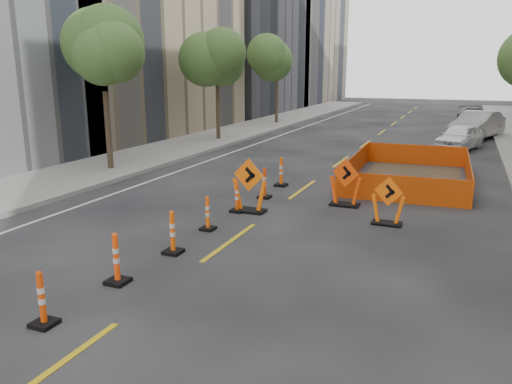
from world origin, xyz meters
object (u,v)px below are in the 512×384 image
at_px(chevron_sign_left, 249,185).
at_px(chevron_sign_center, 345,182).
at_px(channelizer_7, 265,183).
at_px(chevron_sign_right, 388,201).
at_px(channelizer_2, 42,299).
at_px(channelizer_4, 172,232).
at_px(parked_car_near, 459,137).
at_px(channelizer_6, 237,197).
at_px(parked_car_far, 472,116).
at_px(channelizer_5, 208,213).
at_px(channelizer_8, 281,172).
at_px(parked_car_mid, 477,125).
at_px(channelizer_3, 116,258).

relative_size(chevron_sign_left, chevron_sign_center, 1.08).
distance_m(channelizer_7, chevron_sign_right, 4.43).
bearing_deg(channelizer_2, channelizer_4, 86.98).
xyz_separation_m(channelizer_2, channelizer_4, (0.20, 3.73, 0.03)).
bearing_deg(chevron_sign_center, parked_car_near, 95.91).
distance_m(channelizer_4, channelizer_6, 3.73).
xyz_separation_m(chevron_sign_left, chevron_sign_center, (2.49, 1.77, -0.06)).
height_order(chevron_sign_center, parked_car_far, chevron_sign_center).
bearing_deg(channelizer_7, channelizer_5, -92.27).
height_order(channelizer_8, parked_car_far, parked_car_far).
relative_size(channelizer_8, chevron_sign_right, 0.80).
bearing_deg(chevron_sign_right, parked_car_far, 99.45).
xyz_separation_m(parked_car_mid, parked_car_far, (-0.19, 8.00, -0.16)).
xyz_separation_m(channelizer_8, chevron_sign_right, (4.28, -3.28, 0.14)).
distance_m(channelizer_2, parked_car_far, 36.55).
xyz_separation_m(channelizer_3, chevron_sign_right, (4.40, 6.05, 0.15)).
height_order(channelizer_4, chevron_sign_right, chevron_sign_right).
height_order(channelizer_2, channelizer_5, channelizer_2).
relative_size(channelizer_2, chevron_sign_left, 0.60).
xyz_separation_m(chevron_sign_center, parked_car_near, (3.08, 13.39, -0.08)).
bearing_deg(parked_car_mid, channelizer_8, -91.76).
xyz_separation_m(channelizer_4, parked_car_far, (6.55, 32.19, 0.16)).
bearing_deg(parked_car_mid, channelizer_7, -89.50).
xyz_separation_m(channelizer_6, parked_car_mid, (6.82, 20.46, 0.36)).
relative_size(channelizer_7, chevron_sign_center, 0.69).
height_order(channelizer_8, chevron_sign_right, chevron_sign_right).
relative_size(channelizer_3, chevron_sign_center, 0.70).
distance_m(channelizer_7, chevron_sign_left, 1.74).
distance_m(channelizer_7, parked_car_mid, 19.75).
distance_m(chevron_sign_left, parked_car_far, 28.98).
xyz_separation_m(chevron_sign_left, parked_car_far, (6.29, 28.29, -0.13)).
relative_size(channelizer_7, chevron_sign_left, 0.64).
distance_m(channelizer_2, channelizer_5, 5.60).
xyz_separation_m(channelizer_3, channelizer_4, (0.14, 1.87, -0.01)).
bearing_deg(channelizer_2, channelizer_5, 88.80).
xyz_separation_m(channelizer_2, channelizer_3, (0.06, 1.87, 0.04)).
bearing_deg(channelizer_6, chevron_sign_center, 34.42).
height_order(chevron_sign_center, parked_car_mid, parked_car_mid).
distance_m(chevron_sign_left, parked_car_near, 16.15).
relative_size(channelizer_7, parked_car_near, 0.26).
relative_size(channelizer_7, chevron_sign_right, 0.77).
relative_size(channelizer_6, channelizer_7, 0.92).
relative_size(chevron_sign_left, parked_car_mid, 0.32).
relative_size(channelizer_6, channelizer_8, 0.88).
bearing_deg(channelizer_6, channelizer_5, -90.00).
xyz_separation_m(channelizer_7, parked_car_mid, (6.67, 18.59, 0.32)).
relative_size(channelizer_3, channelizer_7, 1.03).
relative_size(channelizer_3, parked_car_far, 0.23).
distance_m(channelizer_5, chevron_sign_left, 2.09).
distance_m(chevron_sign_right, parked_car_near, 14.96).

